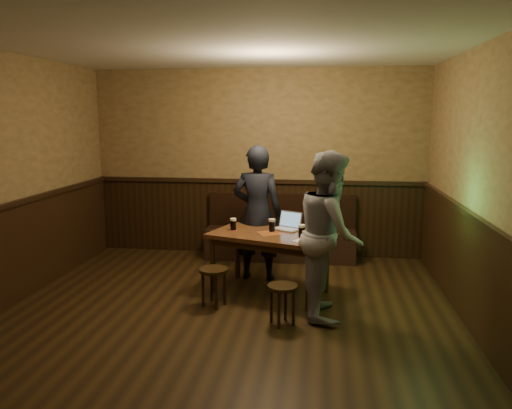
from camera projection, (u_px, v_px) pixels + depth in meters
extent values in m
cube|color=black|center=(217.00, 336.00, 4.86)|extent=(5.00, 6.00, 0.02)
cube|color=beige|center=(213.00, 34.00, 4.37)|extent=(5.00, 6.00, 0.02)
cube|color=#997A4E|center=(257.00, 163.00, 7.55)|extent=(5.00, 0.02, 2.80)
cube|color=#997A4E|center=(25.00, 328.00, 1.68)|extent=(5.00, 0.02, 2.80)
cube|color=#997A4E|center=(501.00, 199.00, 4.29)|extent=(0.02, 6.00, 2.80)
cube|color=black|center=(257.00, 218.00, 7.67)|extent=(4.98, 0.04, 1.10)
cube|color=black|center=(489.00, 293.00, 4.44)|extent=(0.04, 5.98, 1.10)
cube|color=black|center=(257.00, 181.00, 7.54)|extent=(4.98, 0.06, 0.06)
cube|color=black|center=(491.00, 229.00, 4.34)|extent=(0.06, 5.98, 0.06)
cube|color=black|center=(280.00, 244.00, 7.41)|extent=(2.20, 0.50, 0.45)
cube|color=black|center=(281.00, 210.00, 7.53)|extent=(2.20, 0.10, 0.50)
cube|color=#4F2816|center=(270.00, 235.00, 5.90)|extent=(1.55, 1.18, 0.05)
cube|color=#32200D|center=(270.00, 241.00, 5.91)|extent=(1.40, 1.03, 0.08)
cube|color=maroon|center=(270.00, 233.00, 5.90)|extent=(0.34, 0.34, 0.00)
cylinder|color=#32200D|center=(213.00, 265.00, 5.95)|extent=(0.07, 0.07, 0.68)
cylinder|color=#32200D|center=(237.00, 253.00, 6.51)|extent=(0.07, 0.07, 0.68)
cylinder|color=#32200D|center=(308.00, 280.00, 5.43)|extent=(0.07, 0.07, 0.68)
cylinder|color=#32200D|center=(326.00, 265.00, 5.98)|extent=(0.07, 0.07, 0.68)
cylinder|color=black|center=(214.00, 270.00, 5.53)|extent=(0.42, 0.42, 0.04)
cylinder|color=black|center=(225.00, 287.00, 5.60)|extent=(0.03, 0.03, 0.42)
cylinder|color=black|center=(212.00, 285.00, 5.68)|extent=(0.03, 0.03, 0.42)
cylinder|color=black|center=(203.00, 289.00, 5.53)|extent=(0.03, 0.03, 0.42)
cylinder|color=black|center=(216.00, 292.00, 5.45)|extent=(0.03, 0.03, 0.42)
cylinder|color=black|center=(282.00, 287.00, 5.04)|extent=(0.36, 0.36, 0.04)
cylinder|color=black|center=(293.00, 307.00, 5.04)|extent=(0.03, 0.03, 0.40)
cylinder|color=black|center=(285.00, 302.00, 5.19)|extent=(0.03, 0.03, 0.40)
cylinder|color=black|center=(271.00, 304.00, 5.11)|extent=(0.03, 0.03, 0.40)
cylinder|color=black|center=(279.00, 310.00, 4.97)|extent=(0.03, 0.03, 0.40)
cylinder|color=#A6141C|center=(233.00, 230.00, 6.05)|extent=(0.10, 0.10, 0.00)
cylinder|color=silver|center=(233.00, 230.00, 6.04)|extent=(0.08, 0.08, 0.00)
cylinder|color=black|center=(233.00, 225.00, 6.03)|extent=(0.07, 0.07, 0.12)
cylinder|color=beige|center=(233.00, 219.00, 6.02)|extent=(0.07, 0.07, 0.03)
cylinder|color=#A6141C|center=(272.00, 232.00, 5.98)|extent=(0.10, 0.10, 0.00)
cylinder|color=silver|center=(272.00, 231.00, 5.98)|extent=(0.09, 0.09, 0.00)
cylinder|color=black|center=(272.00, 226.00, 5.97)|extent=(0.07, 0.07, 0.12)
cylinder|color=beige|center=(272.00, 220.00, 5.95)|extent=(0.08, 0.08, 0.03)
cylinder|color=#A6141C|center=(302.00, 238.00, 5.66)|extent=(0.10, 0.10, 0.00)
cylinder|color=silver|center=(302.00, 238.00, 5.66)|extent=(0.09, 0.09, 0.00)
cylinder|color=black|center=(302.00, 232.00, 5.65)|extent=(0.07, 0.07, 0.12)
cylinder|color=beige|center=(302.00, 226.00, 5.64)|extent=(0.08, 0.08, 0.03)
cube|color=silver|center=(286.00, 229.00, 6.07)|extent=(0.37, 0.32, 0.01)
cube|color=#B2B2B7|center=(286.00, 229.00, 6.07)|extent=(0.32, 0.27, 0.00)
cube|color=silver|center=(291.00, 219.00, 6.13)|extent=(0.30, 0.19, 0.20)
cube|color=#5D88AE|center=(290.00, 219.00, 6.13)|extent=(0.27, 0.17, 0.17)
cube|color=silver|center=(304.00, 241.00, 5.51)|extent=(0.26, 0.23, 0.00)
imported|color=black|center=(257.00, 213.00, 6.40)|extent=(0.66, 0.45, 1.75)
imported|color=gray|center=(330.00, 234.00, 5.23)|extent=(0.70, 0.88, 1.76)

